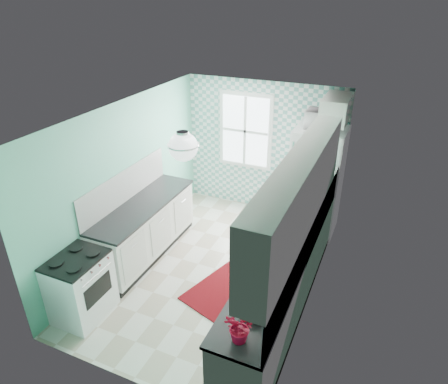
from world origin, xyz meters
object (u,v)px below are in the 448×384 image
at_px(sink, 304,217).
at_px(fruit_bowl, 253,313).
at_px(fridge, 316,181).
at_px(microwave, 323,120).
at_px(potted_plant, 241,328).
at_px(stove, 81,286).
at_px(ceiling_light, 183,146).

distance_m(sink, fruit_bowl, 2.17).
height_order(fridge, microwave, microwave).
xyz_separation_m(fridge, microwave, (0.00, 0.00, 1.10)).
bearing_deg(microwave, sink, 96.25).
distance_m(potted_plant, microwave, 3.88).
distance_m(sink, microwave, 1.67).
bearing_deg(potted_plant, sink, 89.91).
height_order(fridge, fruit_bowl, fridge).
bearing_deg(microwave, stove, 57.37).
xyz_separation_m(fridge, stove, (-2.31, -3.36, -0.49)).
relative_size(ceiling_light, fridge, 0.18).
bearing_deg(stove, sink, 39.76).
relative_size(fridge, microwave, 3.60).
distance_m(ceiling_light, potted_plant, 2.08).
distance_m(fridge, fruit_bowl, 3.40).
bearing_deg(ceiling_light, potted_plant, -44.46).
distance_m(ceiling_light, sink, 2.28).
bearing_deg(sink, fruit_bowl, -89.28).
bearing_deg(stove, fridge, 53.76).
distance_m(stove, microwave, 4.37).
bearing_deg(microwave, ceiling_light, 68.65).
relative_size(sink, fruit_bowl, 1.83).
bearing_deg(stove, ceiling_light, 31.09).
height_order(ceiling_light, fruit_bowl, ceiling_light).
relative_size(fridge, fruit_bowl, 6.56).
height_order(ceiling_light, stove, ceiling_light).
xyz_separation_m(stove, fruit_bowl, (2.40, -0.05, 0.51)).
relative_size(ceiling_light, stove, 0.39).
bearing_deg(ceiling_light, microwave, 66.75).
relative_size(fridge, stove, 2.15).
relative_size(fruit_bowl, potted_plant, 0.90).
bearing_deg(fruit_bowl, microwave, 91.52).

